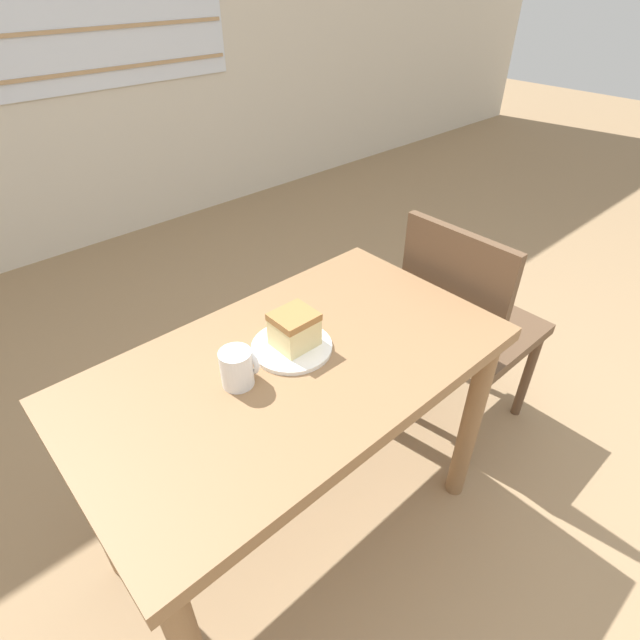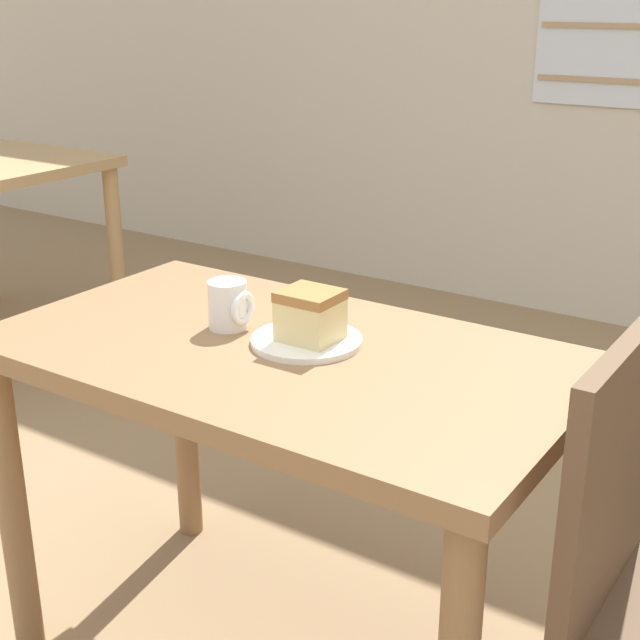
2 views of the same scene
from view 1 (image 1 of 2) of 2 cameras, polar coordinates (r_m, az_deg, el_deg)
name	(u,v)px [view 1 (image 1 of 2)]	position (r m, az deg, el deg)	size (l,w,h in m)	color
ground_plane	(473,636)	(1.69, 17.04, -31.23)	(14.00, 14.00, 0.00)	#997A56
dining_table_near	(294,394)	(1.32, -2.97, -8.47)	(1.09, 0.62, 0.71)	olive
chair_near_window	(465,324)	(1.82, 16.22, -0.42)	(0.41, 0.41, 0.88)	brown
plate	(292,347)	(1.27, -3.25, -3.08)	(0.21, 0.21, 0.01)	white
cake_slice	(294,329)	(1.24, -2.95, -1.04)	(0.10, 0.09, 0.09)	beige
coffee_mug	(238,367)	(1.16, -9.36, -5.37)	(0.08, 0.08, 0.09)	white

